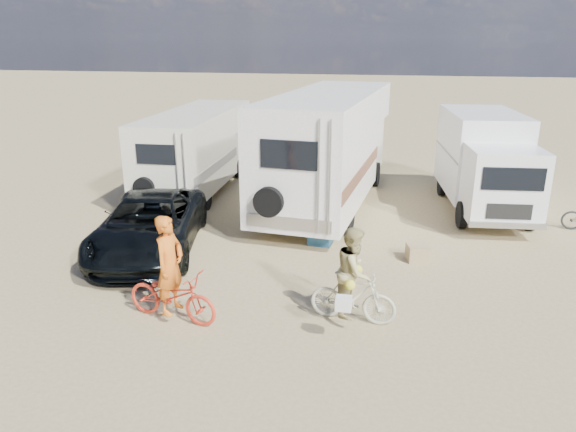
% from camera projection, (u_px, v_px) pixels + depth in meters
% --- Properties ---
extents(ground, '(140.00, 140.00, 0.00)m').
position_uv_depth(ground, '(307.00, 296.00, 11.30)').
color(ground, tan).
rests_on(ground, ground).
extents(rv_main, '(3.47, 8.95, 3.57)m').
position_uv_depth(rv_main, '(329.00, 150.00, 17.05)').
color(rv_main, white).
rests_on(rv_main, ground).
extents(rv_left, '(2.33, 7.04, 2.79)m').
position_uv_depth(rv_left, '(197.00, 152.00, 18.62)').
color(rv_left, beige).
rests_on(rv_left, ground).
extents(box_truck, '(2.62, 5.75, 2.98)m').
position_uv_depth(box_truck, '(486.00, 164.00, 16.38)').
color(box_truck, white).
rests_on(box_truck, ground).
extents(dark_suv, '(3.38, 5.46, 1.41)m').
position_uv_depth(dark_suv, '(149.00, 225.00, 13.49)').
color(dark_suv, black).
rests_on(dark_suv, ground).
extents(bike_man, '(2.01, 1.03, 1.01)m').
position_uv_depth(bike_man, '(172.00, 296.00, 10.23)').
color(bike_man, red).
rests_on(bike_man, ground).
extents(bike_woman, '(1.70, 0.66, 1.00)m').
position_uv_depth(bike_woman, '(353.00, 297.00, 10.16)').
color(bike_woman, '#BABA9C').
rests_on(bike_woman, ground).
extents(rider_man, '(0.59, 0.78, 1.93)m').
position_uv_depth(rider_man, '(170.00, 274.00, 10.08)').
color(rider_man, orange).
rests_on(rider_man, ground).
extents(rider_woman, '(0.75, 0.91, 1.73)m').
position_uv_depth(rider_woman, '(354.00, 280.00, 10.05)').
color(rider_woman, tan).
rests_on(rider_woman, ground).
extents(cooler, '(0.64, 0.50, 0.48)m').
position_uv_depth(cooler, '(320.00, 236.00, 14.06)').
color(cooler, '#265981').
rests_on(cooler, ground).
extents(crate, '(0.59, 0.59, 0.40)m').
position_uv_depth(crate, '(417.00, 253.00, 13.05)').
color(crate, '#977D56').
rests_on(crate, ground).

